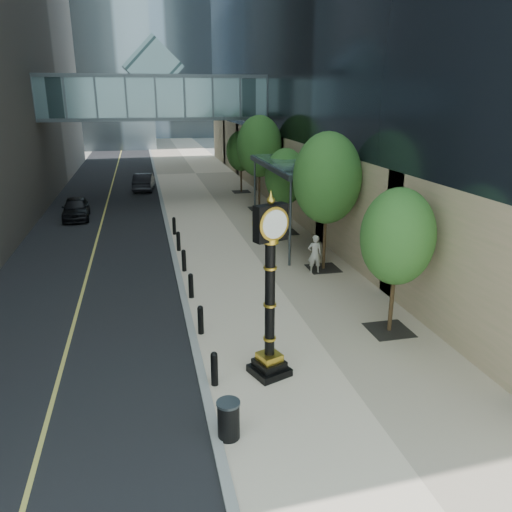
# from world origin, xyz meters

# --- Properties ---
(ground) EXTENTS (320.00, 320.00, 0.00)m
(ground) POSITION_xyz_m (0.00, 0.00, 0.00)
(ground) COLOR gray
(ground) RESTS_ON ground
(road) EXTENTS (8.00, 180.00, 0.02)m
(road) POSITION_xyz_m (-7.00, 40.00, 0.01)
(road) COLOR black
(road) RESTS_ON ground
(sidewalk) EXTENTS (8.00, 180.00, 0.06)m
(sidewalk) POSITION_xyz_m (1.00, 40.00, 0.03)
(sidewalk) COLOR beige
(sidewalk) RESTS_ON ground
(curb) EXTENTS (0.25, 180.00, 0.07)m
(curb) POSITION_xyz_m (-3.00, 40.00, 0.04)
(curb) COLOR gray
(curb) RESTS_ON ground
(skywalk) EXTENTS (17.00, 4.20, 5.80)m
(skywalk) POSITION_xyz_m (-3.00, 28.00, 7.71)
(skywalk) COLOR #44676D
(skywalk) RESTS_ON ground
(entrance_canopy) EXTENTS (3.00, 8.00, 4.38)m
(entrance_canopy) POSITION_xyz_m (3.48, 14.00, 4.19)
(entrance_canopy) COLOR #383F44
(entrance_canopy) RESTS_ON ground
(bollard_row) EXTENTS (0.20, 16.20, 0.90)m
(bollard_row) POSITION_xyz_m (-2.70, 9.00, 0.51)
(bollard_row) COLOR black
(bollard_row) RESTS_ON sidewalk
(street_trees) EXTENTS (3.10, 28.39, 6.38)m
(street_trees) POSITION_xyz_m (3.60, 16.15, 3.91)
(street_trees) COLOR black
(street_trees) RESTS_ON sidewalk
(street_clock) EXTENTS (1.25, 1.25, 5.20)m
(street_clock) POSITION_xyz_m (-1.08, 1.22, 2.31)
(street_clock) COLOR black
(street_clock) RESTS_ON sidewalk
(trash_bin) EXTENTS (0.60, 0.60, 0.90)m
(trash_bin) POSITION_xyz_m (-2.70, -1.29, 0.51)
(trash_bin) COLOR black
(trash_bin) RESTS_ON sidewalk
(pedestrian) EXTENTS (0.68, 0.49, 1.76)m
(pedestrian) POSITION_xyz_m (3.01, 9.09, 0.94)
(pedestrian) COLOR #A8A49A
(pedestrian) RESTS_ON sidewalk
(car_near) EXTENTS (1.87, 4.15, 1.38)m
(car_near) POSITION_xyz_m (-8.63, 22.44, 0.71)
(car_near) COLOR black
(car_near) RESTS_ON road
(car_far) EXTENTS (1.94, 4.44, 1.42)m
(car_far) POSITION_xyz_m (-4.20, 31.91, 0.73)
(car_far) COLOR black
(car_far) RESTS_ON road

